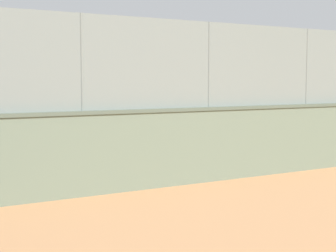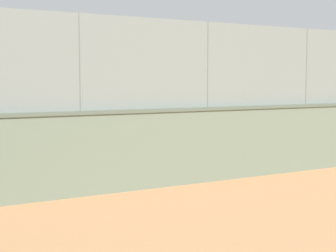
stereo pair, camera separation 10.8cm
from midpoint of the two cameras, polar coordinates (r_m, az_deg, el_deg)
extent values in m
plane|color=tan|center=(21.82, -3.58, -1.41)|extent=(260.00, 260.00, 0.00)
cube|color=slate|center=(12.52, 4.76, -2.23)|extent=(33.40, 0.66, 1.77)
cube|color=#556151|center=(12.43, 4.79, 1.99)|extent=(33.40, 0.72, 0.08)
cube|color=gray|center=(12.42, 4.83, 6.96)|extent=(32.73, 0.33, 2.08)
cylinder|color=gray|center=(14.51, 15.68, 6.53)|extent=(0.07, 0.07, 2.08)
cylinder|color=gray|center=(12.42, 4.83, 6.96)|extent=(0.07, 0.07, 2.08)
cylinder|color=gray|center=(10.94, -9.66, 7.16)|extent=(0.07, 0.07, 2.08)
cylinder|color=navy|center=(19.81, -13.58, -1.12)|extent=(0.16, 0.16, 0.75)
cylinder|color=navy|center=(20.00, -13.67, -1.06)|extent=(0.16, 0.16, 0.75)
cylinder|color=#D14C42|center=(19.85, -13.67, 0.77)|extent=(0.37, 0.37, 0.55)
cylinder|color=brown|center=(19.56, -13.39, 1.04)|extent=(0.53, 0.14, 0.16)
cylinder|color=brown|center=(20.17, -12.96, 1.17)|extent=(0.53, 0.14, 0.16)
sphere|color=brown|center=(19.82, -13.69, 1.88)|extent=(0.21, 0.21, 0.21)
cylinder|color=navy|center=(19.82, -13.69, 2.14)|extent=(0.24, 0.24, 0.05)
cylinder|color=black|center=(20.20, -12.46, 1.19)|extent=(0.30, 0.07, 0.04)
ellipsoid|color=#333338|center=(20.24, -11.85, 1.21)|extent=(0.30, 0.06, 0.24)
cylinder|color=black|center=(16.36, 11.80, -2.38)|extent=(0.21, 0.21, 0.75)
cylinder|color=black|center=(16.56, 11.89, -2.30)|extent=(0.21, 0.21, 0.75)
cylinder|color=beige|center=(16.39, 11.89, -0.08)|extent=(0.48, 0.48, 0.55)
cylinder|color=#D8AD84|center=(16.09, 11.93, 0.22)|extent=(0.42, 0.46, 0.16)
cylinder|color=#D8AD84|center=(16.63, 13.05, 0.35)|extent=(0.42, 0.46, 0.16)
sphere|color=#D8AD84|center=(16.36, 11.91, 1.25)|extent=(0.21, 0.21, 0.21)
cylinder|color=navy|center=(16.35, 11.92, 1.57)|extent=(0.31, 0.31, 0.05)
sphere|color=yellow|center=(17.70, -13.25, 1.35)|extent=(0.11, 0.11, 0.11)
camera|label=1|loc=(0.05, -89.80, 0.02)|focal=53.60mm
camera|label=2|loc=(0.05, 90.20, -0.02)|focal=53.60mm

